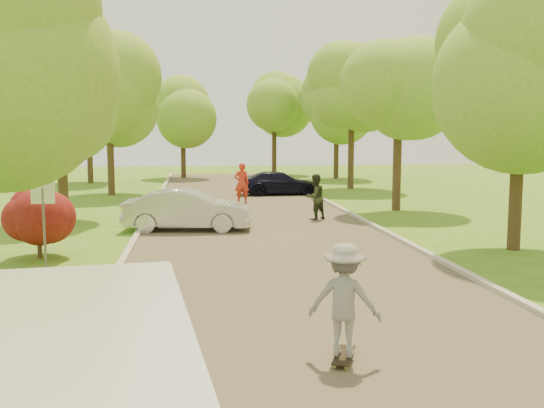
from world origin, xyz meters
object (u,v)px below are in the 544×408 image
dark_sedan (279,183)px  person_striped (242,183)px  longboard (344,355)px  person_olive (315,197)px  silver_sedan (187,210)px  street_sign (43,206)px  skateboarder (344,299)px

dark_sedan → person_striped: bearing=144.9°
longboard → dark_sedan: bearing=-73.4°
person_olive → silver_sedan: bearing=-8.2°
street_sign → dark_sedan: size_ratio=0.51×
silver_sedan → longboard: (2.38, -12.33, -0.62)m
silver_sedan → longboard: bearing=-162.5°
skateboarder → person_olive: (2.42, 14.23, -0.05)m
person_striped → street_sign: bearing=67.2°
silver_sedan → skateboarder: size_ratio=2.62×
person_olive → skateboarder: bearing=50.6°
street_sign → person_striped: size_ratio=1.14×
street_sign → person_striped: 14.63m
silver_sedan → person_striped: size_ratio=2.27×
person_striped → person_olive: 6.32m
longboard → person_striped: person_striped is taller
longboard → skateboarder: size_ratio=0.53×
dark_sedan → longboard: size_ratio=4.95×
longboard → skateboarder: (-0.00, 0.00, 0.84)m
longboard → person_striped: bearing=-67.9°
skateboarder → dark_sedan: bearing=-73.4°
silver_sedan → skateboarder: skateboarder is taller
dark_sedan → person_olive: 9.49m
silver_sedan → person_striped: person_striped is taller
silver_sedan → person_olive: bearing=-61.8°
skateboarder → person_striped: (0.08, 20.10, 0.02)m
dark_sedan → longboard: dark_sedan is taller
street_sign → person_olive: size_ratio=1.24×
longboard → person_olive: size_ratio=0.50×
person_striped → person_olive: person_striped is taller
skateboarder → person_olive: size_ratio=0.94×
dark_sedan → skateboarder: (-2.37, -23.71, 0.31)m
skateboarder → street_sign: bearing=-27.1°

